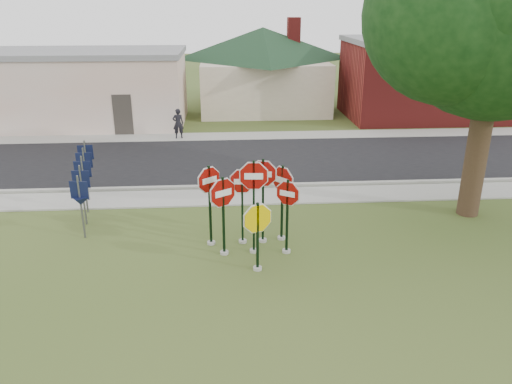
{
  "coord_description": "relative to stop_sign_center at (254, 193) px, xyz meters",
  "views": [
    {
      "loc": [
        -0.72,
        -11.56,
        6.75
      ],
      "look_at": [
        0.2,
        2.0,
        1.55
      ],
      "focal_mm": 35.0,
      "sensor_mm": 36.0,
      "label": 1
    }
  ],
  "objects": [
    {
      "name": "pedestrian",
      "position": [
        -3.11,
        12.81,
        -0.99
      ],
      "size": [
        0.62,
        0.45,
        1.55
      ],
      "primitive_type": "imported",
      "rotation": [
        0.0,
        0.0,
        3.29
      ],
      "color": "black",
      "rests_on": "sidewalk_far"
    },
    {
      "name": "building_brick",
      "position": [
        11.91,
        17.28,
        0.58
      ],
      "size": [
        10.2,
        6.2,
        4.75
      ],
      "color": "maroon",
      "rests_on": "ground"
    },
    {
      "name": "stop_sign_yellow",
      "position": [
        0.03,
        -1.02,
        -0.62
      ],
      "size": [
        1.05,
        0.41,
        2.06
      ],
      "color": "#9F9D93",
      "rests_on": "ground"
    },
    {
      "name": "stop_sign_far_left",
      "position": [
        -1.23,
        0.59,
        -0.25
      ],
      "size": [
        0.84,
        0.66,
        2.55
      ],
      "color": "#9F9D93",
      "rests_on": "ground"
    },
    {
      "name": "ground",
      "position": [
        -0.09,
        -1.21,
        -1.83
      ],
      "size": [
        120.0,
        120.0,
        0.0
      ],
      "primitive_type": "plane",
      "color": "#3E531F",
      "rests_on": "ground"
    },
    {
      "name": "route_sign_row",
      "position": [
        -5.49,
        3.29,
        -0.6
      ],
      "size": [
        1.43,
        4.63,
        2.0
      ],
      "color": "#59595E",
      "rests_on": "ground"
    },
    {
      "name": "stop_sign_back_left",
      "position": [
        -0.29,
        0.63,
        -0.33
      ],
      "size": [
        1.0,
        0.24,
        2.45
      ],
      "color": "#9F9D93",
      "rests_on": "ground"
    },
    {
      "name": "building_house",
      "position": [
        1.92,
        20.79,
        1.82
      ],
      "size": [
        11.6,
        11.6,
        6.2
      ],
      "color": "beige",
      "rests_on": "ground"
    },
    {
      "name": "stop_sign_back_right",
      "position": [
        0.31,
        0.65,
        -0.13
      ],
      "size": [
        1.06,
        0.31,
        2.7
      ],
      "color": "#9F9D93",
      "rests_on": "ground"
    },
    {
      "name": "curb",
      "position": [
        -0.09,
        5.29,
        -1.76
      ],
      "size": [
        60.0,
        0.2,
        0.14
      ],
      "primitive_type": "cube",
      "color": "gray",
      "rests_on": "ground"
    },
    {
      "name": "building_stucco",
      "position": [
        -9.08,
        16.78,
        0.32
      ],
      "size": [
        12.2,
        6.2,
        4.2
      ],
      "color": "silver",
      "rests_on": "ground"
    },
    {
      "name": "stop_sign_far_right",
      "position": [
        0.89,
        0.78,
        -0.3
      ],
      "size": [
        0.73,
        0.9,
        2.47
      ],
      "color": "#9F9D93",
      "rests_on": "ground"
    },
    {
      "name": "stop_sign_left",
      "position": [
        -0.85,
        -0.06,
        -0.32
      ],
      "size": [
        0.95,
        0.66,
        2.44
      ],
      "color": "#9F9D93",
      "rests_on": "ground"
    },
    {
      "name": "stop_sign_right",
      "position": [
        0.93,
        -0.08,
        -0.44
      ],
      "size": [
        0.83,
        0.55,
        2.31
      ],
      "color": "#9F9D93",
      "rests_on": "ground"
    },
    {
      "name": "sidewalk_near",
      "position": [
        -0.09,
        4.29,
        -1.8
      ],
      "size": [
        60.0,
        1.6,
        0.06
      ],
      "primitive_type": "cube",
      "color": "gray",
      "rests_on": "ground"
    },
    {
      "name": "oak_tree",
      "position": [
        7.41,
        2.29,
        4.84
      ],
      "size": [
        10.42,
        9.82,
        10.09
      ],
      "color": "black",
      "rests_on": "ground"
    },
    {
      "name": "stop_sign_center",
      "position": [
        0.0,
        0.0,
        0.0
      ],
      "size": [
        1.11,
        0.24,
        2.87
      ],
      "color": "#9F9D93",
      "rests_on": "ground"
    },
    {
      "name": "sidewalk_far",
      "position": [
        -0.09,
        13.09,
        -1.8
      ],
      "size": [
        60.0,
        1.6,
        0.06
      ],
      "primitive_type": "cube",
      "color": "gray",
      "rests_on": "ground"
    },
    {
      "name": "road",
      "position": [
        -0.09,
        8.79,
        -1.81
      ],
      "size": [
        60.0,
        7.0,
        0.04
      ],
      "primitive_type": "cube",
      "color": "black",
      "rests_on": "ground"
    }
  ]
}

